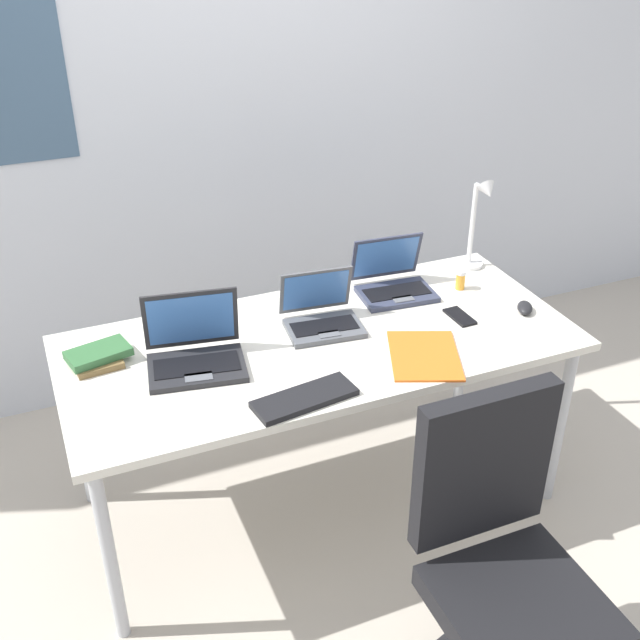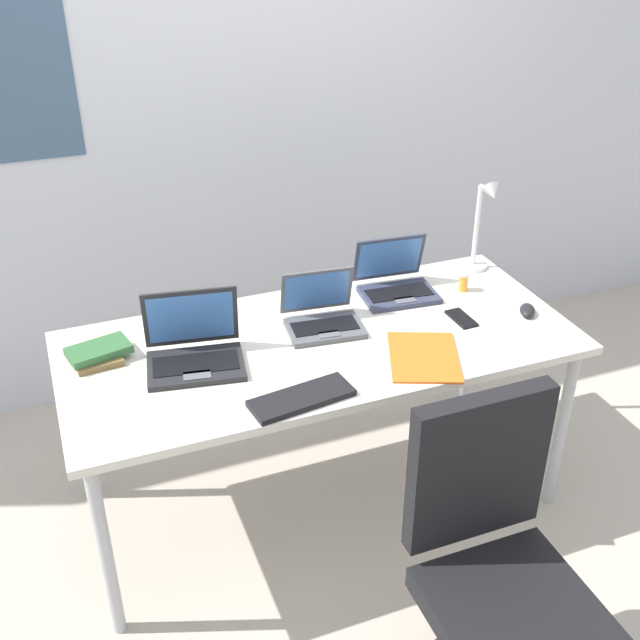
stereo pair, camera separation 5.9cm
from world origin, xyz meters
name	(u,v)px [view 2 (the right image)]	position (x,y,z in m)	size (l,w,h in m)	color
ground_plane	(320,497)	(0.00, 0.00, 0.00)	(12.00, 12.00, 0.00)	#B7AD9E
wall_back	(227,104)	(0.00, 1.10, 1.30)	(6.00, 0.13, 2.60)	silver
desk	(320,353)	(0.00, 0.00, 0.68)	(1.80, 0.80, 0.74)	silver
desk_lamp	(482,226)	(0.80, 0.28, 0.94)	(0.12, 0.18, 0.40)	white
laptop_back_right	(322,316)	(0.04, 0.08, 0.78)	(0.29, 0.26, 0.20)	#515459
laptop_mid_desk	(194,351)	(-0.44, 0.01, 0.79)	(0.35, 0.30, 0.24)	#232326
laptop_near_lamp	(396,283)	(0.40, 0.22, 0.78)	(0.30, 0.27, 0.21)	#33384C
external_keyboard	(302,398)	(-0.18, -0.32, 0.75)	(0.33, 0.12, 0.02)	black
computer_mouse	(527,310)	(0.78, -0.11, 0.76)	(0.06, 0.10, 0.03)	black
cell_phone	(461,318)	(0.54, -0.06, 0.74)	(0.06, 0.14, 0.01)	black
pill_bottle	(464,281)	(0.66, 0.14, 0.78)	(0.04, 0.04, 0.08)	gold
book_stack	(98,354)	(-0.74, 0.15, 0.77)	(0.22, 0.17, 0.05)	brown
paper_folder_front_left	(424,357)	(0.29, -0.24, 0.74)	(0.23, 0.31, 0.01)	orange
office_chair	(497,594)	(0.17, -0.94, 0.40)	(0.52, 0.54, 0.97)	black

